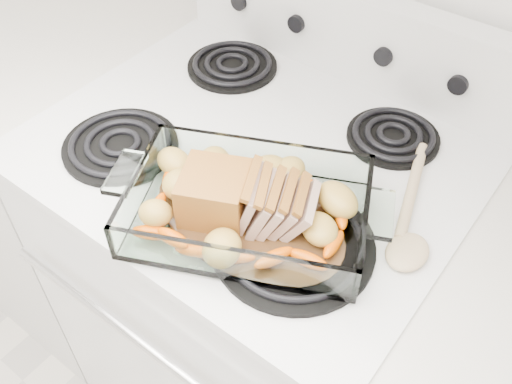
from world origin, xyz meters
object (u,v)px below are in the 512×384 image
Objects in this scene: electric_range at (258,286)px; baking_dish at (248,212)px; counter_left at (76,174)px; pork_roast at (238,194)px.

baking_dish is (0.11, -0.17, 0.48)m from electric_range.
pork_roast is (0.75, -0.16, 0.52)m from counter_left.
electric_range is at bearing 142.31° from pork_roast.
counter_left is 4.50× the size of pork_roast.
electric_range is 1.20× the size of counter_left.
counter_left is 0.93m from pork_roast.
pork_roast reaches higher than counter_left.
baking_dish is at bearing 24.96° from pork_roast.
electric_range is 0.67m from counter_left.
pork_roast is at bearing -12.35° from counter_left.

